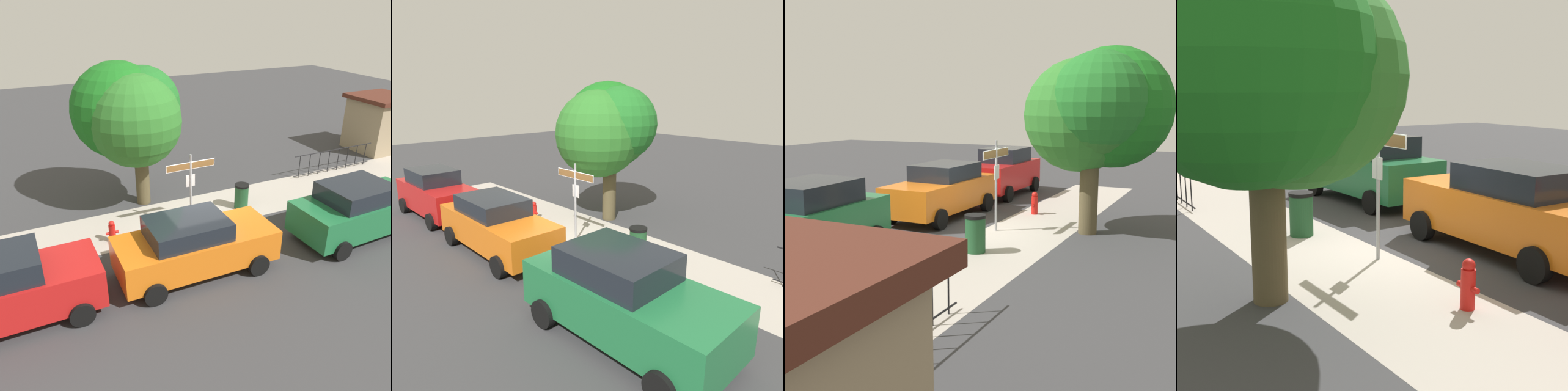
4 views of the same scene
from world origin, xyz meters
TOP-DOWN VIEW (x-y plane):
  - ground_plane at (0.00, 0.00)m, footprint 60.00×60.00m
  - sidewalk_strip at (2.00, 1.30)m, footprint 24.00×2.60m
  - street_sign at (-0.11, 0.40)m, footprint 1.76×0.07m
  - shade_tree at (-1.21, 3.08)m, footprint 4.00×4.24m
  - car_red at (-6.04, -1.99)m, footprint 4.28×1.96m
  - car_orange at (-1.11, -2.03)m, footprint 4.68×2.08m
  - car_green at (4.72, -2.45)m, footprint 4.62×2.21m
  - iron_fence at (8.06, 2.30)m, footprint 4.47×0.04m
  - utility_shed at (12.30, 3.80)m, footprint 2.82×2.80m
  - fire_hydrant at (-2.87, 0.60)m, footprint 0.42×0.22m
  - trash_bin at (2.25, 0.90)m, footprint 0.55×0.55m

SIDE VIEW (x-z plane):
  - ground_plane at x=0.00m, z-range 0.00..0.00m
  - sidewalk_strip at x=2.00m, z-range 0.00..0.00m
  - fire_hydrant at x=-2.87m, z-range -0.01..0.77m
  - trash_bin at x=2.25m, z-range 0.00..0.98m
  - iron_fence at x=8.06m, z-range 0.03..1.10m
  - car_orange at x=-1.11m, z-range 0.02..1.79m
  - car_green at x=4.72m, z-range 0.01..1.93m
  - car_red at x=-6.04m, z-range 0.00..1.94m
  - utility_shed at x=12.30m, z-range 0.03..2.88m
  - street_sign at x=-0.11m, z-range 0.54..3.25m
  - shade_tree at x=-1.21m, z-range 0.89..6.29m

